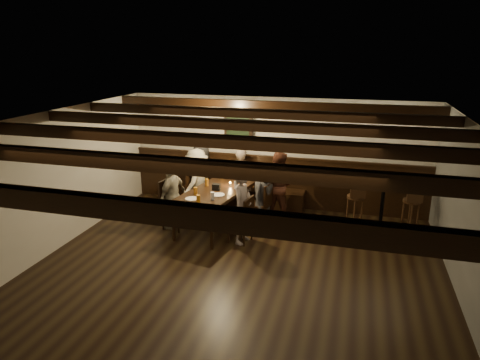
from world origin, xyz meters
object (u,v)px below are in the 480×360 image
(person_left_near, at_px, (197,181))
(bar_stool_right, at_px, (410,217))
(high_top_table, at_px, (383,198))
(chair_right_far, at_px, (241,228))
(chair_left_far, at_px, (175,213))
(person_bench_right, at_px, (278,185))
(chair_right_near, at_px, (260,212))
(person_left_far, at_px, (172,196))
(person_right_near, at_px, (262,194))
(person_bench_left, at_px, (202,175))
(bar_stool_left, at_px, (354,213))
(dining_table, at_px, (218,192))
(person_right_far, at_px, (242,207))
(chair_left_near, at_px, (199,200))
(person_bench_centre, at_px, (241,179))

(person_left_near, xyz_separation_m, bar_stool_right, (4.25, -0.10, -0.31))
(high_top_table, bearing_deg, chair_right_far, -153.96)
(bar_stool_right, bearing_deg, person_left_near, 169.54)
(chair_left_far, relative_size, person_bench_right, 0.68)
(chair_right_near, xyz_separation_m, chair_right_far, (-0.16, -0.88, 0.00))
(person_left_far, height_order, person_right_near, person_left_far)
(person_bench_left, relative_size, bar_stool_left, 1.36)
(dining_table, height_order, person_right_far, person_right_far)
(person_bench_left, distance_m, person_right_near, 1.71)
(person_bench_right, height_order, person_right_near, person_bench_right)
(person_bench_left, bearing_deg, chair_left_far, 97.58)
(chair_left_near, height_order, person_bench_left, person_bench_left)
(chair_right_far, bearing_deg, bar_stool_left, -52.55)
(chair_right_near, relative_size, person_bench_right, 0.61)
(person_bench_centre, height_order, person_right_near, person_bench_centre)
(person_bench_centre, xyz_separation_m, person_right_near, (0.63, -0.73, -0.05))
(person_bench_centre, distance_m, person_right_near, 0.96)
(person_left_far, relative_size, person_right_far, 0.98)
(person_bench_right, distance_m, person_right_near, 0.48)
(chair_right_near, bearing_deg, chair_right_far, -179.99)
(chair_right_far, xyz_separation_m, person_right_near, (0.20, 0.88, 0.37))
(chair_left_far, relative_size, chair_right_near, 1.13)
(person_left_far, height_order, bar_stool_left, person_left_far)
(chair_right_far, bearing_deg, bar_stool_right, -60.00)
(person_right_far, bearing_deg, dining_table, 59.04)
(person_bench_right, distance_m, person_left_far, 2.13)
(chair_left_far, relative_size, bar_stool_right, 0.94)
(chair_right_near, xyz_separation_m, bar_stool_left, (1.81, 0.12, 0.12))
(person_left_near, xyz_separation_m, bar_stool_left, (3.25, -0.15, -0.31))
(person_bench_right, xyz_separation_m, person_left_far, (-1.87, -1.03, -0.05))
(chair_right_near, xyz_separation_m, person_bench_centre, (-0.60, 0.72, 0.42))
(bar_stool_left, xyz_separation_m, bar_stool_right, (1.00, 0.05, 0.00))
(chair_left_far, bearing_deg, chair_left_near, 179.96)
(chair_right_near, relative_size, high_top_table, 0.85)
(chair_left_far, distance_m, person_left_near, 0.98)
(bar_stool_left, bearing_deg, chair_right_far, -166.02)
(person_left_near, distance_m, person_right_near, 1.50)
(dining_table, bearing_deg, high_top_table, 22.08)
(chair_right_near, bearing_deg, person_right_near, -90.00)
(person_left_near, distance_m, person_left_far, 0.90)
(chair_right_far, height_order, person_left_near, person_left_near)
(person_left_far, bearing_deg, high_top_table, 114.01)
(chair_left_near, xyz_separation_m, person_left_near, (-0.03, 0.01, 0.41))
(chair_right_far, height_order, high_top_table, high_top_table)
(person_bench_left, bearing_deg, chair_right_far, 140.16)
(dining_table, distance_m, person_left_far, 0.88)
(dining_table, relative_size, person_bench_right, 1.53)
(person_left_near, xyz_separation_m, high_top_table, (3.75, 0.05, -0.03))
(person_left_far, distance_m, high_top_table, 4.02)
(person_left_near, height_order, person_right_far, person_left_near)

